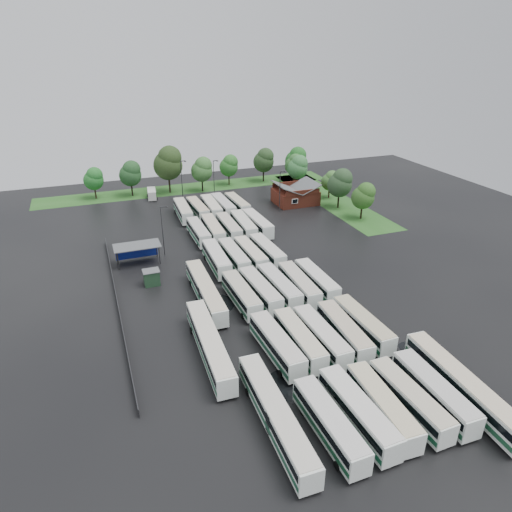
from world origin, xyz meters
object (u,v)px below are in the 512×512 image
object	(u,v)px
brick_building	(295,196)
artic_bus_west_a	(276,415)
artic_bus_east	(462,385)
minibus	(152,193)

from	to	relation	value
brick_building	artic_bus_west_a	xyz separation A→B (m)	(-33.10, -66.08, -0.09)
brick_building	artic_bus_west_a	bearing A→B (deg)	-116.60
brick_building	artic_bus_east	size ratio (longest dim) A/B	0.57
minibus	artic_bus_east	bearing A→B (deg)	-69.70
artic_bus_west_a	artic_bus_east	bearing A→B (deg)	-7.58
artic_bus_east	minibus	world-z (taller)	artic_bus_east
artic_bus_west_a	minibus	distance (m)	82.51
artic_bus_east	brick_building	bearing A→B (deg)	82.73
minibus	brick_building	bearing A→B (deg)	-19.97
artic_bus_west_a	artic_bus_east	xyz separation A→B (m)	(21.14, -3.22, 0.02)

